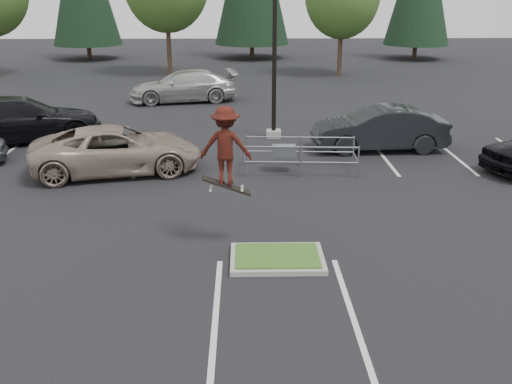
{
  "coord_description": "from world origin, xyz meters",
  "views": [
    {
      "loc": [
        -0.77,
        -12.77,
        6.2
      ],
      "look_at": [
        -0.47,
        1.5,
        1.2
      ],
      "focal_mm": 42.0,
      "sensor_mm": 36.0,
      "label": 1
    }
  ],
  "objects_px": {
    "skateboarder": "(226,146)",
    "car_far_silver": "(184,86)",
    "light_pole": "(275,26)",
    "car_l_tan": "(115,150)",
    "car_l_black": "(18,119)",
    "car_r_charc": "(379,129)",
    "cart_corral": "(288,152)"
  },
  "relations": [
    {
      "from": "car_r_charc",
      "to": "light_pole",
      "type": "bearing_deg",
      "value": -120.47
    },
    {
      "from": "cart_corral",
      "to": "car_l_black",
      "type": "height_order",
      "value": "car_l_black"
    },
    {
      "from": "skateboarder",
      "to": "car_far_silver",
      "type": "bearing_deg",
      "value": -76.06
    },
    {
      "from": "cart_corral",
      "to": "car_l_tan",
      "type": "height_order",
      "value": "car_l_tan"
    },
    {
      "from": "light_pole",
      "to": "car_l_tan",
      "type": "relative_size",
      "value": 1.76
    },
    {
      "from": "cart_corral",
      "to": "car_far_silver",
      "type": "height_order",
      "value": "car_far_silver"
    },
    {
      "from": "light_pole",
      "to": "car_l_black",
      "type": "bearing_deg",
      "value": -177.27
    },
    {
      "from": "skateboarder",
      "to": "car_far_silver",
      "type": "relative_size",
      "value": 0.38
    },
    {
      "from": "car_l_tan",
      "to": "light_pole",
      "type": "bearing_deg",
      "value": -61.63
    },
    {
      "from": "light_pole",
      "to": "car_l_black",
      "type": "distance_m",
      "value": 11.12
    },
    {
      "from": "cart_corral",
      "to": "car_far_silver",
      "type": "relative_size",
      "value": 0.68
    },
    {
      "from": "skateboarder",
      "to": "car_l_tan",
      "type": "relative_size",
      "value": 0.38
    },
    {
      "from": "cart_corral",
      "to": "car_l_tan",
      "type": "xyz_separation_m",
      "value": [
        -5.9,
        -0.02,
        0.11
      ]
    },
    {
      "from": "skateboarder",
      "to": "cart_corral",
      "type": "bearing_deg",
      "value": -102.0
    },
    {
      "from": "car_l_black",
      "to": "car_r_charc",
      "type": "height_order",
      "value": "car_l_black"
    },
    {
      "from": "car_l_tan",
      "to": "car_l_black",
      "type": "distance_m",
      "value": 6.55
    },
    {
      "from": "car_l_tan",
      "to": "car_r_charc",
      "type": "xyz_separation_m",
      "value": [
        9.66,
        2.75,
        0.05
      ]
    },
    {
      "from": "light_pole",
      "to": "cart_corral",
      "type": "bearing_deg",
      "value": -87.22
    },
    {
      "from": "light_pole",
      "to": "car_l_tan",
      "type": "bearing_deg",
      "value": -139.04
    },
    {
      "from": "light_pole",
      "to": "car_l_tan",
      "type": "height_order",
      "value": "light_pole"
    },
    {
      "from": "cart_corral",
      "to": "car_far_silver",
      "type": "distance_m",
      "value": 13.89
    },
    {
      "from": "car_r_charc",
      "to": "car_far_silver",
      "type": "bearing_deg",
      "value": -142.62
    },
    {
      "from": "car_r_charc",
      "to": "skateboarder",
      "type": "bearing_deg",
      "value": -34.93
    },
    {
      "from": "cart_corral",
      "to": "skateboarder",
      "type": "height_order",
      "value": "skateboarder"
    },
    {
      "from": "car_l_black",
      "to": "car_r_charc",
      "type": "xyz_separation_m",
      "value": [
        14.5,
        -1.66,
        -0.07
      ]
    },
    {
      "from": "light_pole",
      "to": "cart_corral",
      "type": "distance_m",
      "value": 6.24
    },
    {
      "from": "light_pole",
      "to": "cart_corral",
      "type": "xyz_separation_m",
      "value": [
        0.24,
        -4.89,
        -3.87
      ]
    },
    {
      "from": "car_l_black",
      "to": "car_far_silver",
      "type": "bearing_deg",
      "value": -55.66
    },
    {
      "from": "car_l_black",
      "to": "light_pole",
      "type": "bearing_deg",
      "value": -108.26
    },
    {
      "from": "car_l_tan",
      "to": "skateboarder",
      "type": "bearing_deg",
      "value": -159.53
    },
    {
      "from": "cart_corral",
      "to": "car_l_tan",
      "type": "distance_m",
      "value": 5.9
    },
    {
      "from": "light_pole",
      "to": "car_l_black",
      "type": "relative_size",
      "value": 1.6
    }
  ]
}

